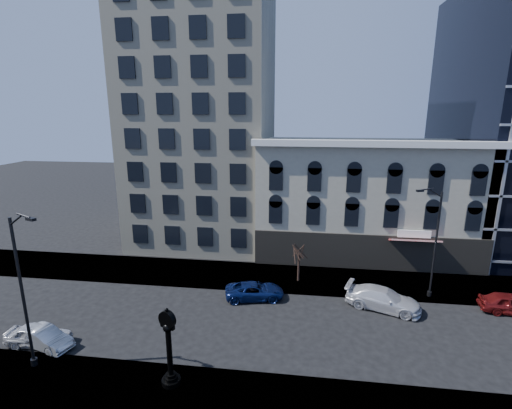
# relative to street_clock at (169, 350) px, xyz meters

# --- Properties ---
(ground) EXTENTS (160.00, 160.00, 0.00)m
(ground) POSITION_rel_street_clock_xyz_m (1.44, 6.58, -2.25)
(ground) COLOR black
(ground) RESTS_ON ground
(sidewalk_far) EXTENTS (160.00, 6.00, 0.12)m
(sidewalk_far) POSITION_rel_street_clock_xyz_m (1.44, 14.58, -2.19)
(sidewalk_far) COLOR gray
(sidewalk_far) RESTS_ON ground
(sidewalk_near) EXTENTS (160.00, 6.00, 0.12)m
(sidewalk_near) POSITION_rel_street_clock_xyz_m (1.44, -1.42, -2.19)
(sidewalk_near) COLOR gray
(sidewalk_near) RESTS_ON ground
(cream_tower) EXTENTS (15.90, 15.40, 42.50)m
(cream_tower) POSITION_rel_street_clock_xyz_m (-4.67, 25.46, 17.07)
(cream_tower) COLOR beige
(cream_tower) RESTS_ON ground
(victorian_row) EXTENTS (22.60, 11.19, 12.50)m
(victorian_row) POSITION_rel_street_clock_xyz_m (13.44, 22.47, 3.74)
(victorian_row) COLOR #AEA78F
(victorian_row) RESTS_ON ground
(street_clock) EXTENTS (1.07, 1.07, 4.72)m
(street_clock) POSITION_rel_street_clock_xyz_m (0.00, 0.00, 0.00)
(street_clock) COLOR black
(street_clock) RESTS_ON sidewalk_near
(street_lamp_near) EXTENTS (2.46, 1.09, 9.86)m
(street_lamp_near) POSITION_rel_street_clock_xyz_m (-8.09, 0.16, 5.31)
(street_lamp_near) COLOR black
(street_lamp_near) RESTS_ON sidewalk_near
(street_lamp_far) EXTENTS (2.36, 0.95, 9.37)m
(street_lamp_far) POSITION_rel_street_clock_xyz_m (17.05, 12.38, 4.94)
(street_lamp_far) COLOR black
(street_lamp_far) RESTS_ON sidewalk_far
(bare_tree_far) EXTENTS (2.44, 2.44, 4.19)m
(bare_tree_far) POSITION_rel_street_clock_xyz_m (6.84, 14.06, 1.02)
(bare_tree_far) COLOR #322119
(bare_tree_far) RESTS_ON sidewalk_far
(car_near_a) EXTENTS (4.23, 1.89, 1.41)m
(car_near_a) POSITION_rel_street_clock_xyz_m (-9.99, 2.48, -1.55)
(car_near_a) COLOR silver
(car_near_a) RESTS_ON ground
(car_near_b) EXTENTS (4.18, 2.42, 1.30)m
(car_near_b) POSITION_rel_street_clock_xyz_m (-9.42, 2.30, -1.60)
(car_near_b) COLOR #A5A8AD
(car_near_b) RESTS_ON ground
(car_far_a) EXTENTS (5.16, 3.14, 1.34)m
(car_far_a) POSITION_rel_street_clock_xyz_m (3.34, 10.50, -1.59)
(car_far_a) COLOR #0C194C
(car_far_a) RESTS_ON ground
(car_far_b) EXTENTS (6.12, 4.08, 1.65)m
(car_far_b) POSITION_rel_street_clock_xyz_m (13.49, 10.23, -1.43)
(car_far_b) COLOR silver
(car_far_b) RESTS_ON ground
(car_far_c) EXTENTS (4.63, 2.18, 1.53)m
(car_far_c) POSITION_rel_street_clock_xyz_m (23.13, 10.85, -1.49)
(car_far_c) COLOR maroon
(car_far_c) RESTS_ON ground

